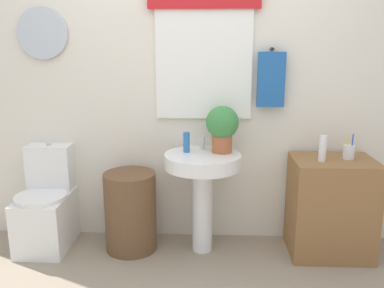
{
  "coord_description": "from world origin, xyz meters",
  "views": [
    {
      "loc": [
        0.2,
        -2.05,
        1.55
      ],
      "look_at": [
        0.08,
        0.8,
        0.84
      ],
      "focal_mm": 38.92,
      "sensor_mm": 36.0,
      "label": 1
    }
  ],
  "objects_px": {
    "pedestal_sink": "(203,177)",
    "potted_plant": "(222,126)",
    "lotion_bottle": "(323,148)",
    "laundry_hamper": "(131,211)",
    "wooden_cabinet": "(331,207)",
    "toilet": "(47,208)",
    "soap_bottle": "(186,142)",
    "toothbrush_cup": "(349,152)"
  },
  "relations": [
    {
      "from": "pedestal_sink",
      "to": "potted_plant",
      "type": "height_order",
      "value": "potted_plant"
    },
    {
      "from": "pedestal_sink",
      "to": "potted_plant",
      "type": "relative_size",
      "value": 2.21
    },
    {
      "from": "potted_plant",
      "to": "lotion_bottle",
      "type": "distance_m",
      "value": 0.72
    },
    {
      "from": "laundry_hamper",
      "to": "lotion_bottle",
      "type": "relative_size",
      "value": 3.28
    },
    {
      "from": "pedestal_sink",
      "to": "wooden_cabinet",
      "type": "distance_m",
      "value": 0.97
    },
    {
      "from": "potted_plant",
      "to": "lotion_bottle",
      "type": "relative_size",
      "value": 1.86
    },
    {
      "from": "toilet",
      "to": "lotion_bottle",
      "type": "xyz_separation_m",
      "value": [
        2.04,
        -0.07,
        0.52
      ]
    },
    {
      "from": "toilet",
      "to": "pedestal_sink",
      "type": "xyz_separation_m",
      "value": [
        1.2,
        -0.03,
        0.29
      ]
    },
    {
      "from": "laundry_hamper",
      "to": "potted_plant",
      "type": "relative_size",
      "value": 1.76
    },
    {
      "from": "laundry_hamper",
      "to": "lotion_bottle",
      "type": "distance_m",
      "value": 1.48
    },
    {
      "from": "soap_bottle",
      "to": "potted_plant",
      "type": "height_order",
      "value": "potted_plant"
    },
    {
      "from": "laundry_hamper",
      "to": "toothbrush_cup",
      "type": "relative_size",
      "value": 3.26
    },
    {
      "from": "toilet",
      "to": "potted_plant",
      "type": "bearing_deg",
      "value": 1.11
    },
    {
      "from": "soap_bottle",
      "to": "potted_plant",
      "type": "distance_m",
      "value": 0.29
    },
    {
      "from": "lotion_bottle",
      "to": "toothbrush_cup",
      "type": "distance_m",
      "value": 0.22
    },
    {
      "from": "soap_bottle",
      "to": "toothbrush_cup",
      "type": "height_order",
      "value": "toothbrush_cup"
    },
    {
      "from": "soap_bottle",
      "to": "toothbrush_cup",
      "type": "bearing_deg",
      "value": -1.48
    },
    {
      "from": "laundry_hamper",
      "to": "lotion_bottle",
      "type": "xyz_separation_m",
      "value": [
        1.39,
        -0.04,
        0.52
      ]
    },
    {
      "from": "wooden_cabinet",
      "to": "potted_plant",
      "type": "height_order",
      "value": "potted_plant"
    },
    {
      "from": "potted_plant",
      "to": "toilet",
      "type": "bearing_deg",
      "value": -178.89
    },
    {
      "from": "laundry_hamper",
      "to": "potted_plant",
      "type": "height_order",
      "value": "potted_plant"
    },
    {
      "from": "pedestal_sink",
      "to": "soap_bottle",
      "type": "xyz_separation_m",
      "value": [
        -0.12,
        0.05,
        0.25
      ]
    },
    {
      "from": "lotion_bottle",
      "to": "toilet",
      "type": "bearing_deg",
      "value": 177.92
    },
    {
      "from": "pedestal_sink",
      "to": "wooden_cabinet",
      "type": "height_order",
      "value": "pedestal_sink"
    },
    {
      "from": "toilet",
      "to": "pedestal_sink",
      "type": "bearing_deg",
      "value": -1.63
    },
    {
      "from": "soap_bottle",
      "to": "pedestal_sink",
      "type": "bearing_deg",
      "value": -22.62
    },
    {
      "from": "laundry_hamper",
      "to": "soap_bottle",
      "type": "xyz_separation_m",
      "value": [
        0.42,
        0.05,
        0.53
      ]
    },
    {
      "from": "pedestal_sink",
      "to": "toilet",
      "type": "bearing_deg",
      "value": 178.37
    },
    {
      "from": "lotion_bottle",
      "to": "potted_plant",
      "type": "bearing_deg",
      "value": 171.92
    },
    {
      "from": "pedestal_sink",
      "to": "lotion_bottle",
      "type": "relative_size",
      "value": 4.11
    },
    {
      "from": "toilet",
      "to": "soap_bottle",
      "type": "height_order",
      "value": "soap_bottle"
    },
    {
      "from": "soap_bottle",
      "to": "potted_plant",
      "type": "xyz_separation_m",
      "value": [
        0.26,
        0.01,
        0.12
      ]
    },
    {
      "from": "potted_plant",
      "to": "lotion_bottle",
      "type": "bearing_deg",
      "value": -8.08
    },
    {
      "from": "potted_plant",
      "to": "toothbrush_cup",
      "type": "distance_m",
      "value": 0.93
    },
    {
      "from": "wooden_cabinet",
      "to": "soap_bottle",
      "type": "bearing_deg",
      "value": 177.32
    },
    {
      "from": "toilet",
      "to": "pedestal_sink",
      "type": "relative_size",
      "value": 1.04
    },
    {
      "from": "potted_plant",
      "to": "toothbrush_cup",
      "type": "xyz_separation_m",
      "value": [
        0.91,
        -0.04,
        -0.17
      ]
    },
    {
      "from": "laundry_hamper",
      "to": "wooden_cabinet",
      "type": "distance_m",
      "value": 1.49
    },
    {
      "from": "wooden_cabinet",
      "to": "toothbrush_cup",
      "type": "bearing_deg",
      "value": 11.02
    },
    {
      "from": "potted_plant",
      "to": "wooden_cabinet",
      "type": "bearing_deg",
      "value": -4.26
    },
    {
      "from": "toilet",
      "to": "laundry_hamper",
      "type": "relative_size",
      "value": 1.31
    },
    {
      "from": "toilet",
      "to": "lotion_bottle",
      "type": "distance_m",
      "value": 2.11
    }
  ]
}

